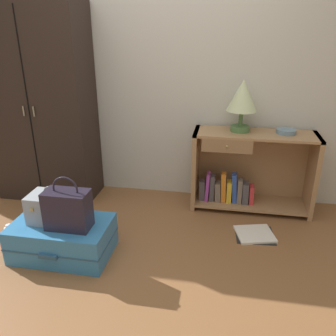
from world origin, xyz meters
TOP-DOWN VIEW (x-y plane):
  - ground_plane at (0.00, 0.00)m, footprint 9.00×9.00m
  - back_wall at (0.00, 1.50)m, footprint 6.40×0.10m
  - wardrobe at (-1.13, 1.20)m, footprint 0.96×0.47m
  - bookshelf at (0.86, 1.26)m, footprint 1.11×0.38m
  - table_lamp at (0.77, 1.27)m, footprint 0.27×0.27m
  - bowl at (1.17, 1.27)m, footprint 0.17×0.17m
  - suitcase_large at (-0.54, 0.23)m, footprint 0.74×0.48m
  - train_case at (-0.61, 0.26)m, footprint 0.34×0.24m
  - handbag at (-0.44, 0.18)m, footprint 0.32×0.17m
  - bottle at (-1.02, 0.26)m, footprint 0.07×0.07m
  - open_book_on_floor at (0.94, 0.75)m, footprint 0.36×0.34m

SIDE VIEW (x-z plane):
  - ground_plane at x=0.00m, z-range 0.00..0.00m
  - open_book_on_floor at x=0.94m, z-range 0.00..0.02m
  - bottle at x=-1.02m, z-range -0.01..0.18m
  - suitcase_large at x=-0.54m, z-range 0.00..0.28m
  - bookshelf at x=0.86m, z-range -0.01..0.74m
  - train_case at x=-0.61m, z-range 0.24..0.53m
  - handbag at x=-0.44m, z-range 0.22..0.63m
  - bowl at x=1.17m, z-range 0.76..0.80m
  - wardrobe at x=-1.13m, z-range 0.00..1.87m
  - table_lamp at x=0.77m, z-range 0.83..1.30m
  - back_wall at x=0.00m, z-range 0.00..2.60m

